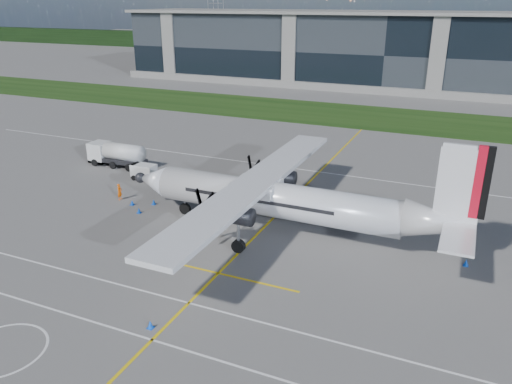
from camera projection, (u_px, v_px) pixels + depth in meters
name	position (u px, v px, depth m)	size (l,w,h in m)	color
ground	(343.00, 126.00, 75.27)	(400.00, 400.00, 0.00)	#555351
grass_strip	(355.00, 116.00, 82.09)	(400.00, 18.00, 0.04)	black
terminal_building	(393.00, 51.00, 106.70)	(120.00, 20.00, 15.00)	black
tree_line	(423.00, 49.00, 159.53)	(400.00, 6.00, 6.00)	black
pylon_west	(216.00, 7.00, 193.80)	(9.00, 4.60, 30.00)	gray
yellow_taxiway_centerline	(295.00, 196.00, 48.54)	(0.20, 70.00, 0.01)	yellow
white_lane_line	(109.00, 327.00, 29.19)	(90.00, 0.15, 0.01)	white
turboprop_aircraft	(287.00, 182.00, 39.32)	(28.84, 29.91, 8.97)	silver
fuel_tanker_truck	(113.00, 154.00, 57.04)	(7.27, 2.36, 2.73)	silver
baggage_tug	(144.00, 172.00, 52.86)	(2.72, 1.63, 1.63)	silver
ground_crew_person	(120.00, 191.00, 47.44)	(0.74, 0.53, 1.81)	#F25907
safety_cone_tail	(466.00, 263.00, 35.79)	(0.36, 0.36, 0.50)	blue
safety_cone_nose_port	(139.00, 210.00, 44.66)	(0.36, 0.36, 0.50)	blue
safety_cone_nose_stbd	(154.00, 202.00, 46.51)	(0.36, 0.36, 0.50)	blue
safety_cone_fwd	(132.00, 202.00, 46.39)	(0.36, 0.36, 0.50)	blue
safety_cone_portwing	(150.00, 324.00, 29.00)	(0.36, 0.36, 0.50)	blue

